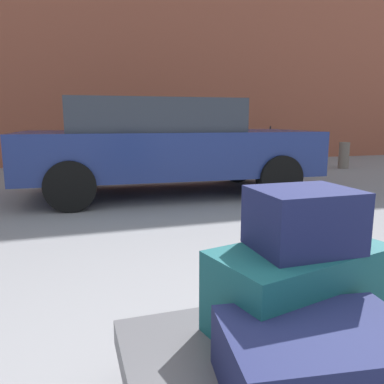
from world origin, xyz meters
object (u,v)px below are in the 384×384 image
(luggage_cart, at_px, (300,377))
(duffel_bag_navy_topmost_pile, at_px, (303,219))
(duffel_bag_teal_center, at_px, (299,288))
(parked_car, at_px, (165,144))
(bollard_kerb_near, at_px, (229,159))
(bollard_kerb_mid, at_px, (284,157))
(suitcase_navy_rear_left, at_px, (320,360))
(bicycle_leaning, at_px, (259,149))
(bollard_kerb_far, at_px, (344,155))

(luggage_cart, height_order, duffel_bag_navy_topmost_pile, duffel_bag_navy_topmost_pile)
(duffel_bag_teal_center, bearing_deg, parked_car, 69.62)
(duffel_bag_navy_topmost_pile, bearing_deg, parked_car, 82.68)
(bollard_kerb_near, bearing_deg, bollard_kerb_mid, 0.00)
(luggage_cart, height_order, bollard_kerb_mid, bollard_kerb_mid)
(suitcase_navy_rear_left, bearing_deg, bicycle_leaning, 71.73)
(bicycle_leaning, height_order, bollard_kerb_mid, bicycle_leaning)
(luggage_cart, xyz_separation_m, bollard_kerb_far, (5.43, 6.45, 0.04))
(bollard_kerb_near, relative_size, bollard_kerb_far, 1.00)
(parked_car, height_order, bicycle_leaning, parked_car)
(bicycle_leaning, bearing_deg, bollard_kerb_far, -51.51)
(bicycle_leaning, xyz_separation_m, bollard_kerb_far, (1.34, -1.69, -0.07))
(suitcase_navy_rear_left, xyz_separation_m, bollard_kerb_near, (2.55, 6.60, -0.13))
(luggage_cart, xyz_separation_m, parked_car, (0.68, 4.67, 0.49))
(duffel_bag_teal_center, relative_size, parked_car, 0.15)
(luggage_cart, distance_m, duffel_bag_teal_center, 0.31)
(luggage_cart, xyz_separation_m, bollard_kerb_mid, (3.82, 6.45, 0.04))
(duffel_bag_teal_center, distance_m, duffel_bag_navy_topmost_pile, 0.27)
(luggage_cart, xyz_separation_m, bicycle_leaning, (4.08, 8.14, 0.10))
(duffel_bag_teal_center, height_order, bicycle_leaning, bicycle_leaning)
(bicycle_leaning, relative_size, bollard_kerb_mid, 2.70)
(duffel_bag_teal_center, height_order, bollard_kerb_near, duffel_bag_teal_center)
(bollard_kerb_mid, bearing_deg, parked_car, -150.47)
(duffel_bag_teal_center, distance_m, bollard_kerb_mid, 7.30)
(luggage_cart, distance_m, suitcase_navy_rear_left, 0.23)
(bollard_kerb_near, height_order, bollard_kerb_mid, same)
(bicycle_leaning, distance_m, bollard_kerb_far, 2.16)
(bicycle_leaning, relative_size, bollard_kerb_far, 2.70)
(parked_car, bearing_deg, duffel_bag_navy_topmost_pile, -97.41)
(duffel_bag_navy_topmost_pile, distance_m, bollard_kerb_far, 8.24)
(luggage_cart, bearing_deg, bicycle_leaning, 63.37)
(duffel_bag_teal_center, bearing_deg, suitcase_navy_rear_left, -126.55)
(bollard_kerb_mid, relative_size, bollard_kerb_far, 1.00)
(bollard_kerb_near, bearing_deg, suitcase_navy_rear_left, -111.11)
(bicycle_leaning, bearing_deg, parked_car, -134.39)
(duffel_bag_teal_center, height_order, duffel_bag_navy_topmost_pile, duffel_bag_navy_topmost_pile)
(suitcase_navy_rear_left, relative_size, bicycle_leaning, 0.34)
(duffel_bag_teal_center, height_order, bollard_kerb_far, duffel_bag_teal_center)
(luggage_cart, relative_size, suitcase_navy_rear_left, 2.04)
(suitcase_navy_rear_left, xyz_separation_m, bollard_kerb_mid, (3.87, 6.60, -0.13))
(duffel_bag_teal_center, relative_size, suitcase_navy_rear_left, 1.21)
(suitcase_navy_rear_left, relative_size, parked_car, 0.13)
(duffel_bag_navy_topmost_pile, xyz_separation_m, bollard_kerb_near, (2.40, 6.27, -0.46))
(bollard_kerb_far, bearing_deg, luggage_cart, -130.07)
(duffel_bag_teal_center, xyz_separation_m, duffel_bag_navy_topmost_pile, (0.00, -0.00, 0.27))
(bollard_kerb_near, bearing_deg, luggage_cart, -111.23)
(luggage_cart, height_order, duffel_bag_teal_center, duffel_bag_teal_center)
(suitcase_navy_rear_left, xyz_separation_m, bicycle_leaning, (4.12, 8.29, -0.07))
(parked_car, xyz_separation_m, bollard_kerb_far, (4.74, 1.78, -0.45))
(duffel_bag_teal_center, bearing_deg, bicycle_leaning, 50.47)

